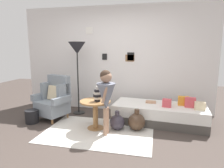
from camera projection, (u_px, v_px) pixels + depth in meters
name	position (u px, v px, depth m)	size (l,w,h in m)	color
ground_plane	(91.00, 143.00, 3.33)	(12.00, 12.00, 0.00)	#423833
gallery_wall	(115.00, 59.00, 4.96)	(4.80, 0.12, 2.60)	silver
rug	(98.00, 132.00, 3.76)	(2.04, 1.40, 0.01)	silver
armchair	(54.00, 99.00, 4.45)	(0.87, 0.76, 0.97)	#9E7042
daybed	(159.00, 114.00, 4.19)	(1.96, 0.97, 0.40)	#4C4742
pillow_head	(200.00, 106.00, 3.80)	(0.19, 0.12, 0.15)	beige
pillow_mid	(190.00, 102.00, 3.97)	(0.20, 0.12, 0.20)	#D64C56
pillow_back	(183.00, 101.00, 4.11)	(0.22, 0.12, 0.19)	orange
pillow_extra	(167.00, 103.00, 3.99)	(0.17, 0.12, 0.16)	#D64C56
side_table	(95.00, 109.00, 3.85)	(0.60, 0.60, 0.57)	#9E7042
vase_striped	(97.00, 95.00, 3.76)	(0.16, 0.16, 0.29)	black
floor_lamp	(77.00, 51.00, 4.61)	(0.40, 0.40, 1.72)	black
person_child	(106.00, 94.00, 3.52)	(0.34, 0.34, 1.20)	#A37A60
book_on_daybed	(151.00, 102.00, 4.32)	(0.22, 0.16, 0.03)	tan
demijohn_near	(117.00, 122.00, 3.85)	(0.30, 0.30, 0.38)	#332D38
demijohn_far	(137.00, 122.00, 3.83)	(0.33, 0.33, 0.42)	#473323
magazine_basket	(32.00, 116.00, 4.21)	(0.28, 0.28, 0.28)	black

